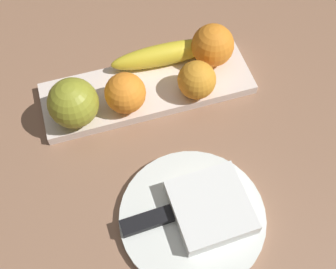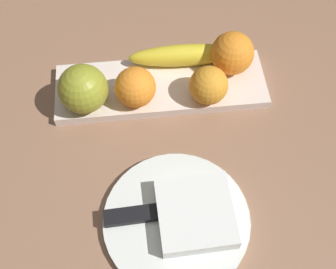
% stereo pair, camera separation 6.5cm
% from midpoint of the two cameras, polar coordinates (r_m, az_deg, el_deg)
% --- Properties ---
extents(ground_plane, '(2.40, 2.40, 0.00)m').
position_cam_midpoint_polar(ground_plane, '(0.74, -1.67, 3.75)').
color(ground_plane, '#92684E').
extents(fruit_tray, '(0.37, 0.12, 0.02)m').
position_cam_midpoint_polar(fruit_tray, '(0.76, 1.52, 6.33)').
color(fruit_tray, white).
rests_on(fruit_tray, ground_plane).
extents(apple, '(0.08, 0.08, 0.08)m').
position_cam_midpoint_polar(apple, '(0.70, -8.80, 5.93)').
color(apple, olive).
rests_on(apple, fruit_tray).
extents(banana, '(0.20, 0.04, 0.04)m').
position_cam_midpoint_polar(banana, '(0.77, 4.69, 10.46)').
color(banana, yellow).
rests_on(banana, fruit_tray).
extents(orange_near_apple, '(0.07, 0.07, 0.07)m').
position_cam_midpoint_polar(orange_near_apple, '(0.71, 8.16, 6.40)').
color(orange_near_apple, orange).
rests_on(orange_near_apple, fruit_tray).
extents(orange_near_banana, '(0.07, 0.07, 0.07)m').
position_cam_midpoint_polar(orange_near_banana, '(0.70, -2.09, 6.21)').
color(orange_near_banana, orange).
rests_on(orange_near_banana, fruit_tray).
extents(orange_center, '(0.08, 0.08, 0.08)m').
position_cam_midpoint_polar(orange_center, '(0.76, 11.18, 10.54)').
color(orange_center, orange).
rests_on(orange_center, fruit_tray).
extents(dinner_plate, '(0.22, 0.22, 0.01)m').
position_cam_midpoint_polar(dinner_plate, '(0.64, 4.14, -11.74)').
color(dinner_plate, white).
rests_on(dinner_plate, ground_plane).
extents(folded_napkin, '(0.11, 0.11, 0.03)m').
position_cam_midpoint_polar(folded_napkin, '(0.62, 6.78, -10.84)').
color(folded_napkin, white).
rests_on(folded_napkin, dinner_plate).
extents(knife, '(0.18, 0.03, 0.01)m').
position_cam_midpoint_polar(knife, '(0.63, -0.12, -10.96)').
color(knife, silver).
rests_on(knife, dinner_plate).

